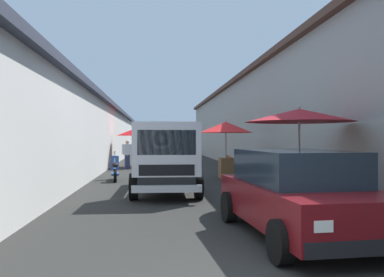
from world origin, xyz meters
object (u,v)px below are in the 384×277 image
(vendor_in_shade, at_px, (196,151))
(vendor_by_crates, at_px, (127,153))
(fruit_stall_near_left, at_px, (226,135))
(fruit_stall_far_right, at_px, (299,130))
(hatchback_car, at_px, (298,193))
(parked_scooter, at_px, (115,169))
(delivery_truck, at_px, (166,160))
(fruit_stall_near_right, at_px, (136,136))

(vendor_in_shade, bearing_deg, vendor_by_crates, 92.20)
(fruit_stall_near_left, relative_size, fruit_stall_far_right, 0.94)
(vendor_by_crates, distance_m, vendor_in_shade, 3.69)
(fruit_stall_near_left, xyz_separation_m, vendor_in_shade, (5.42, 0.70, -0.87))
(fruit_stall_near_left, height_order, hatchback_car, fruit_stall_near_left)
(parked_scooter, bearing_deg, delivery_truck, -156.52)
(fruit_stall_near_right, xyz_separation_m, hatchback_car, (-16.60, -3.44, -1.07))
(vendor_in_shade, bearing_deg, fruit_stall_far_right, -174.64)
(fruit_stall_far_right, height_order, vendor_by_crates, fruit_stall_far_right)
(fruit_stall_far_right, relative_size, vendor_by_crates, 1.64)
(fruit_stall_near_right, height_order, vendor_by_crates, fruit_stall_near_right)
(fruit_stall_near_right, xyz_separation_m, vendor_by_crates, (-1.79, 0.41, -0.92))
(delivery_truck, bearing_deg, hatchback_car, -156.97)
(fruit_stall_far_right, xyz_separation_m, hatchback_car, (-2.57, 1.01, -1.12))
(fruit_stall_far_right, xyz_separation_m, vendor_in_shade, (12.39, 1.16, -0.91))
(vendor_by_crates, bearing_deg, fruit_stall_near_right, -12.78)
(fruit_stall_near_left, relative_size, vendor_in_shade, 1.48)
(delivery_truck, bearing_deg, parked_scooter, 23.48)
(fruit_stall_far_right, bearing_deg, hatchback_car, 158.61)
(fruit_stall_near_left, distance_m, delivery_truck, 5.40)
(fruit_stall_far_right, height_order, hatchback_car, fruit_stall_far_right)
(fruit_stall_near_right, bearing_deg, vendor_by_crates, 167.22)
(fruit_stall_near_right, distance_m, hatchback_car, 16.99)
(vendor_in_shade, bearing_deg, fruit_stall_near_left, -172.60)
(fruit_stall_near_right, distance_m, vendor_in_shade, 3.78)
(fruit_stall_near_right, height_order, parked_scooter, fruit_stall_near_right)
(hatchback_car, bearing_deg, fruit_stall_far_right, -21.39)
(hatchback_car, distance_m, vendor_by_crates, 15.31)
(fruit_stall_near_left, relative_size, fruit_stall_near_right, 1.03)
(fruit_stall_far_right, xyz_separation_m, vendor_by_crates, (12.25, 4.85, -0.96))
(fruit_stall_near_left, height_order, fruit_stall_far_right, fruit_stall_far_right)
(fruit_stall_near_right, height_order, delivery_truck, fruit_stall_near_right)
(vendor_by_crates, xyz_separation_m, vendor_in_shade, (0.14, -3.69, 0.05))
(fruit_stall_far_right, bearing_deg, delivery_truck, 53.11)
(delivery_truck, bearing_deg, fruit_stall_near_right, 6.66)
(vendor_by_crates, bearing_deg, fruit_stall_near_left, -140.24)
(vendor_by_crates, relative_size, parked_scooter, 0.92)
(hatchback_car, height_order, delivery_truck, delivery_truck)
(fruit_stall_near_right, distance_m, fruit_stall_far_right, 14.72)
(fruit_stall_far_right, height_order, parked_scooter, fruit_stall_far_right)
(fruit_stall_near_right, bearing_deg, vendor_in_shade, -116.62)
(fruit_stall_near_left, distance_m, hatchback_car, 9.61)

